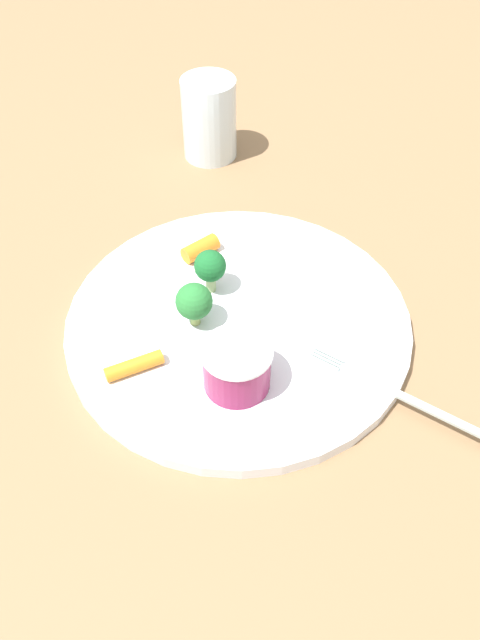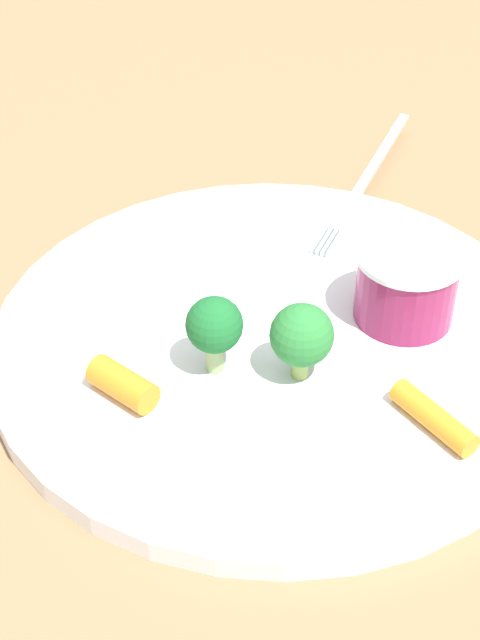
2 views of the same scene
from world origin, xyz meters
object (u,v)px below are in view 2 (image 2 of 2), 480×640
object	(u,v)px
broccoli_floret_0	(211,324)
broccoli_floret_1	(302,336)
fork	(365,180)
carrot_stick_1	(123,384)
plate	(273,338)
sauce_cup	(406,286)
carrot_stick_0	(434,417)

from	to	relation	value
broccoli_floret_0	broccoli_floret_1	bearing A→B (deg)	-143.67
fork	carrot_stick_1	bearing A→B (deg)	100.10
plate	fork	xyz separation A→B (m)	(0.06, -0.16, 0.01)
carrot_stick_1	fork	bearing A→B (deg)	-79.90
plate	sauce_cup	bearing A→B (deg)	-125.70
broccoli_floret_1	plate	bearing A→B (deg)	-26.63
carrot_stick_0	broccoli_floret_1	bearing A→B (deg)	14.23
plate	carrot_stick_1	distance (m)	0.09
broccoli_floret_1	sauce_cup	bearing A→B (deg)	-96.11
broccoli_floret_1	fork	bearing A→B (deg)	-61.02
carrot_stick_1	plate	bearing A→B (deg)	-101.28
plate	broccoli_floret_1	world-z (taller)	broccoli_floret_1
broccoli_floret_0	carrot_stick_1	size ratio (longest dim) A/B	1.21
plate	sauce_cup	world-z (taller)	sauce_cup
sauce_cup	broccoli_floret_0	xyz separation A→B (m)	(0.05, 0.10, 0.01)
sauce_cup	broccoli_floret_0	world-z (taller)	broccoli_floret_0
broccoli_floret_1	fork	distance (m)	0.20
carrot_stick_0	fork	xyz separation A→B (m)	(0.17, -0.16, -0.00)
broccoli_floret_0	fork	bearing A→B (deg)	-73.52
carrot_stick_0	fork	size ratio (longest dim) A/B	0.27
carrot_stick_0	carrot_stick_1	bearing A→B (deg)	36.65
sauce_cup	fork	distance (m)	0.14
sauce_cup	broccoli_floret_1	world-z (taller)	broccoli_floret_1
carrot_stick_0	carrot_stick_1	distance (m)	0.15
plate	carrot_stick_1	xyz separation A→B (m)	(0.02, 0.09, 0.01)
broccoli_floret_1	carrot_stick_1	size ratio (longest dim) A/B	1.18
sauce_cup	fork	xyz separation A→B (m)	(0.10, -0.10, -0.02)
plate	broccoli_floret_0	distance (m)	0.06
plate	carrot_stick_0	bearing A→B (deg)	-179.65
sauce_cup	carrot_stick_1	xyz separation A→B (m)	(0.06, 0.15, -0.01)
sauce_cup	broccoli_floret_1	xyz separation A→B (m)	(0.01, 0.08, 0.01)
carrot_stick_1	fork	xyz separation A→B (m)	(0.04, -0.25, -0.01)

